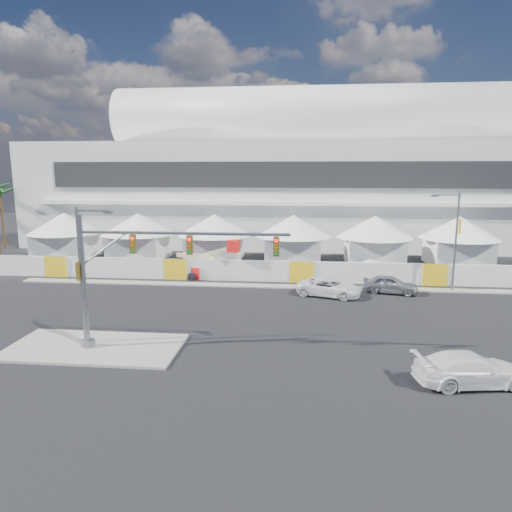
# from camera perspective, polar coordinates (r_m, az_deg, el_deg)

# --- Properties ---
(ground) EXTENTS (160.00, 160.00, 0.00)m
(ground) POSITION_cam_1_polar(r_m,az_deg,el_deg) (29.64, -6.25, -9.69)
(ground) COLOR black
(ground) RESTS_ON ground
(median_island) EXTENTS (10.00, 5.00, 0.15)m
(median_island) POSITION_cam_1_polar(r_m,az_deg,el_deg) (28.81, -19.50, -10.71)
(median_island) COLOR gray
(median_island) RESTS_ON ground
(far_curb) EXTENTS (80.00, 1.20, 0.12)m
(far_curb) POSITION_cam_1_polar(r_m,az_deg,el_deg) (43.31, 24.58, -4.00)
(far_curb) COLOR gray
(far_curb) RESTS_ON ground
(stadium) EXTENTS (80.00, 24.80, 21.98)m
(stadium) POSITION_cam_1_polar(r_m,az_deg,el_deg) (68.74, 8.19, 9.80)
(stadium) COLOR silver
(stadium) RESTS_ON ground
(tent_row) EXTENTS (53.40, 8.40, 5.40)m
(tent_row) POSITION_cam_1_polar(r_m,az_deg,el_deg) (51.95, -0.30, 2.72)
(tent_row) COLOR white
(tent_row) RESTS_ON ground
(hoarding_fence) EXTENTS (70.00, 0.25, 2.00)m
(hoarding_fence) POSITION_cam_1_polar(r_m,az_deg,el_deg) (42.69, 5.71, -1.98)
(hoarding_fence) COLOR white
(hoarding_fence) RESTS_ON ground
(palm_cluster) EXTENTS (10.60, 10.60, 8.55)m
(palm_cluster) POSITION_cam_1_polar(r_m,az_deg,el_deg) (69.11, -29.21, 6.45)
(palm_cluster) COLOR #47331E
(palm_cluster) RESTS_ON ground
(sedan_silver) EXTENTS (2.77, 4.84, 1.55)m
(sedan_silver) POSITION_cam_1_polar(r_m,az_deg,el_deg) (40.43, 16.43, -3.40)
(sedan_silver) COLOR #9E9EA3
(sedan_silver) RESTS_ON ground
(pickup_curb) EXTENTS (3.87, 5.75, 1.46)m
(pickup_curb) POSITION_cam_1_polar(r_m,az_deg,el_deg) (38.36, 9.09, -3.91)
(pickup_curb) COLOR white
(pickup_curb) RESTS_ON ground
(pickup_near) EXTENTS (3.09, 5.72, 1.57)m
(pickup_near) POSITION_cam_1_polar(r_m,az_deg,el_deg) (25.02, 25.25, -12.67)
(pickup_near) COLOR white
(pickup_near) RESTS_ON ground
(lot_car_a) EXTENTS (1.67, 4.15, 1.34)m
(lot_car_a) POSITION_cam_1_polar(r_m,az_deg,el_deg) (47.80, 15.01, -1.34)
(lot_car_a) COLOR white
(lot_car_a) RESTS_ON ground
(traffic_mast) EXTENTS (12.07, 0.75, 7.70)m
(traffic_mast) POSITION_cam_1_polar(r_m,az_deg,el_deg) (26.63, -15.87, -2.22)
(traffic_mast) COLOR gray
(traffic_mast) RESTS_ON median_island
(streetlight_median) EXTENTS (2.23, 0.22, 8.06)m
(streetlight_median) POSITION_cam_1_polar(r_m,az_deg,el_deg) (28.31, -20.72, -1.23)
(streetlight_median) COLOR slate
(streetlight_median) RESTS_ON median_island
(streetlight_curb) EXTENTS (2.51, 0.57, 8.48)m
(streetlight_curb) POSITION_cam_1_polar(r_m,az_deg,el_deg) (42.04, 23.50, 2.43)
(streetlight_curb) COLOR slate
(streetlight_curb) RESTS_ON ground
(boom_lift) EXTENTS (7.92, 2.65, 3.91)m
(boom_lift) POSITION_cam_1_polar(r_m,az_deg,el_deg) (44.92, -8.01, -1.33)
(boom_lift) COLOR red
(boom_lift) RESTS_ON ground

